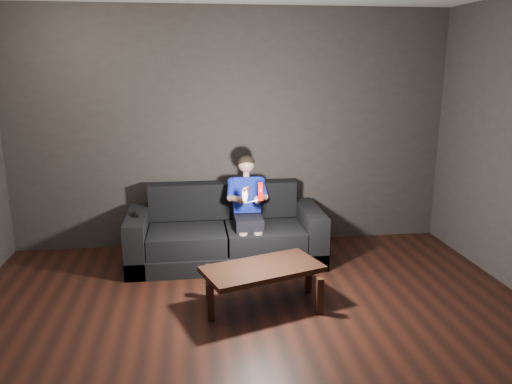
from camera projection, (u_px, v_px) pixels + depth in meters
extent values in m
plane|color=black|center=(263.00, 359.00, 3.61)|extent=(5.00, 5.00, 0.00)
cube|color=#332E2C|center=(232.00, 130.00, 5.68)|extent=(5.00, 0.04, 2.70)
cube|color=black|center=(226.00, 253.00, 5.40)|extent=(2.05, 0.89, 0.18)
cube|color=black|center=(187.00, 240.00, 5.21)|extent=(0.80, 0.63, 0.21)
cube|color=black|center=(265.00, 237.00, 5.31)|extent=(0.80, 0.63, 0.21)
cube|color=black|center=(223.00, 200.00, 5.60)|extent=(1.64, 0.21, 0.40)
cube|color=black|center=(138.00, 240.00, 5.24)|extent=(0.21, 0.89, 0.56)
cube|color=black|center=(310.00, 232.00, 5.47)|extent=(0.21, 0.89, 0.56)
cube|color=black|center=(248.00, 223.00, 5.23)|extent=(0.29, 0.36, 0.13)
cube|color=navy|center=(246.00, 194.00, 5.35)|extent=(0.29, 0.20, 0.40)
cube|color=yellow|center=(247.00, 191.00, 5.26)|extent=(0.09, 0.09, 0.10)
cube|color=red|center=(247.00, 191.00, 5.25)|extent=(0.06, 0.06, 0.06)
cylinder|color=tan|center=(246.00, 174.00, 5.30)|extent=(0.07, 0.07, 0.06)
sphere|color=tan|center=(246.00, 164.00, 5.27)|extent=(0.17, 0.17, 0.17)
ellipsoid|color=black|center=(246.00, 162.00, 5.27)|extent=(0.18, 0.18, 0.15)
cylinder|color=navy|center=(230.00, 190.00, 5.25)|extent=(0.08, 0.22, 0.18)
cylinder|color=navy|center=(263.00, 189.00, 5.30)|extent=(0.08, 0.22, 0.18)
cylinder|color=tan|center=(237.00, 197.00, 5.12)|extent=(0.13, 0.23, 0.10)
cylinder|color=tan|center=(261.00, 196.00, 5.15)|extent=(0.13, 0.23, 0.10)
sphere|color=tan|center=(243.00, 200.00, 5.04)|extent=(0.08, 0.08, 0.08)
sphere|color=tan|center=(258.00, 200.00, 5.06)|extent=(0.08, 0.08, 0.08)
cylinder|color=tan|center=(243.00, 248.00, 5.09)|extent=(0.09, 0.09, 0.32)
cylinder|color=tan|center=(258.00, 247.00, 5.11)|extent=(0.09, 0.09, 0.32)
cube|color=#D40100|center=(260.00, 191.00, 4.83)|extent=(0.05, 0.07, 0.18)
cube|color=maroon|center=(261.00, 187.00, 4.80)|extent=(0.03, 0.01, 0.03)
cylinder|color=white|center=(261.00, 193.00, 4.81)|extent=(0.02, 0.01, 0.02)
ellipsoid|color=white|center=(245.00, 195.00, 4.82)|extent=(0.06, 0.09, 0.16)
cylinder|color=black|center=(245.00, 190.00, 4.78)|extent=(0.03, 0.01, 0.03)
cube|color=black|center=(136.00, 214.00, 5.12)|extent=(0.07, 0.16, 0.03)
cube|color=black|center=(136.00, 212.00, 5.16)|extent=(0.02, 0.02, 0.00)
cube|color=black|center=(262.00, 269.00, 4.32)|extent=(1.12, 0.81, 0.05)
cube|color=black|center=(211.00, 303.00, 4.11)|extent=(0.06, 0.06, 0.32)
cube|color=black|center=(320.00, 296.00, 4.23)|extent=(0.06, 0.06, 0.32)
cube|color=black|center=(209.00, 282.00, 4.51)|extent=(0.06, 0.06, 0.32)
cube|color=black|center=(308.00, 276.00, 4.62)|extent=(0.06, 0.06, 0.32)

